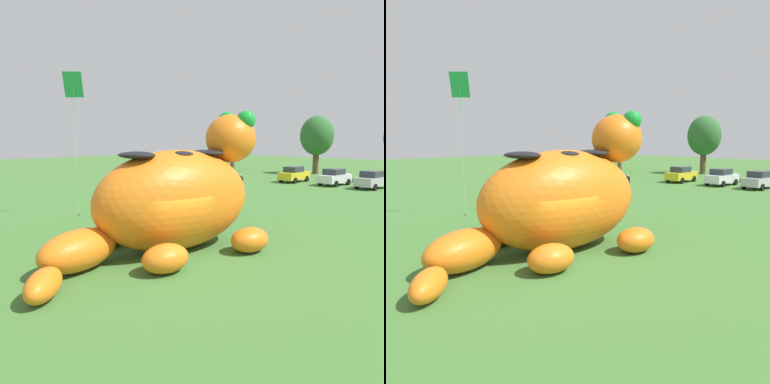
# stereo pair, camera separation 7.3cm
# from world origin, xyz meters

# --- Properties ---
(ground_plane) EXTENTS (160.00, 160.00, 0.00)m
(ground_plane) POSITION_xyz_m (0.00, 0.00, 0.00)
(ground_plane) COLOR #427533
(giant_inflatable_creature) EXTENTS (6.65, 12.10, 6.08)m
(giant_inflatable_creature) POSITION_xyz_m (-1.22, 1.06, 2.22)
(giant_inflatable_creature) COLOR orange
(giant_inflatable_creature) RESTS_ON ground
(car_yellow) EXTENTS (2.00, 4.13, 1.72)m
(car_yellow) POSITION_xyz_m (-10.08, 27.60, 0.86)
(car_yellow) COLOR yellow
(car_yellow) RESTS_ON ground
(car_white) EXTENTS (2.21, 4.23, 1.72)m
(car_white) POSITION_xyz_m (-5.62, 27.78, 0.86)
(car_white) COLOR white
(car_white) RESTS_ON ground
(car_silver) EXTENTS (2.27, 4.26, 1.72)m
(car_silver) POSITION_xyz_m (-1.92, 27.74, 0.86)
(car_silver) COLOR #B7BABF
(car_silver) RESTS_ON ground
(tree_far_left) EXTENTS (3.55, 3.55, 6.30)m
(tree_far_left) POSITION_xyz_m (-24.95, 35.79, 4.12)
(tree_far_left) COLOR brown
(tree_far_left) RESTS_ON ground
(tree_left) EXTENTS (4.39, 4.39, 7.78)m
(tree_left) POSITION_xyz_m (-12.80, 38.42, 5.09)
(tree_left) COLOR brown
(tree_left) RESTS_ON ground
(spectator_mid_field) EXTENTS (0.38, 0.26, 1.71)m
(spectator_mid_field) POSITION_xyz_m (-7.14, 12.41, 0.85)
(spectator_mid_field) COLOR #2D334C
(spectator_mid_field) RESTS_ON ground
(spectator_by_cars) EXTENTS (0.38, 0.26, 1.71)m
(spectator_by_cars) POSITION_xyz_m (-9.17, 16.51, 0.85)
(spectator_by_cars) COLOR #726656
(spectator_by_cars) RESTS_ON ground
(tethered_flying_kite) EXTENTS (1.13, 1.13, 8.66)m
(tethered_flying_kite) POSITION_xyz_m (-10.55, 1.63, 7.80)
(tethered_flying_kite) COLOR brown
(tethered_flying_kite) RESTS_ON ground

